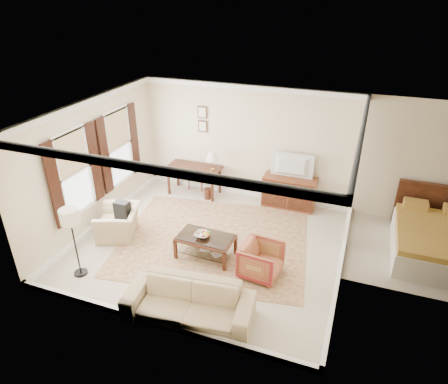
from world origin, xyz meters
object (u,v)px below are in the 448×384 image
Objects in this scene: writing_desk at (194,171)px; club_armchair at (118,218)px; coffee_table at (206,241)px; sofa at (189,297)px; tv at (292,159)px; sideboard at (289,192)px; striped_armchair at (261,259)px.

club_armchair reaches higher than writing_desk.
sofa is at bearing -76.73° from coffee_table.
club_armchair is at bearing 38.32° from tv.
sideboard is 2.89m from coffee_table.
sofa is (-0.75, -4.30, -0.88)m from tv.
tv is 1.32× the size of striped_armchair.
club_armchair is 3.04m from sofa.
sideboard is 0.89m from tv.
club_armchair is at bearing 139.01° from sofa.
coffee_table is 1.23m from striped_armchair.
sideboard is at bearing 73.79° from sofa.
tv is at bearing -90.00° from sideboard.
tv is at bearing 6.75° from striped_armchair.
coffee_table is at bearing 96.93° from sofa.
sofa is (2.50, -1.73, -0.01)m from club_armchair.
striped_armchair is (0.08, -2.84, -0.03)m from sideboard.
tv is 3.02m from coffee_table.
tv is 2.97m from striped_armchair.
writing_desk is 1.87× the size of striped_armchair.
sideboard reaches higher than coffee_table.
writing_desk is 2.53m from sideboard.
writing_desk is 4.51m from sofa.
club_armchair reaches higher than coffee_table.
sofa is at bearing 155.93° from striped_armchair.
sofa reaches higher than sideboard.
sideboard is at bearing -90.00° from tv.
tv reaches higher than club_armchair.
sideboard reaches higher than striped_armchair.
sideboard is 4.38m from sofa.
writing_desk is 1.08× the size of sideboard.
sideboard reaches higher than writing_desk.
writing_desk is 1.21× the size of coffee_table.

